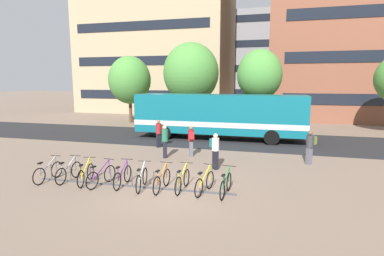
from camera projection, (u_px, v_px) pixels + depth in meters
ground at (173, 189)px, 11.90m from camera, size 200.00×200.00×0.00m
bus_lane_asphalt at (220, 139)px, 22.17m from camera, size 80.00×7.20×0.01m
city_bus at (220, 115)px, 21.92m from camera, size 12.03×2.62×3.20m
bike_rack at (132, 185)px, 12.13m from camera, size 8.22×0.36×0.70m
parked_bicycle_silver_0 at (48, 172)px, 12.82m from camera, size 0.52×1.72×0.99m
parked_bicycle_silver_1 at (69, 172)px, 12.81m from camera, size 0.52×1.72×0.99m
parked_bicycle_yellow_2 at (86, 174)px, 12.51m from camera, size 0.57×1.69×0.99m
parked_bicycle_purple_3 at (101, 176)px, 12.26m from camera, size 0.52×1.71×0.99m
parked_bicycle_purple_4 at (123, 177)px, 12.21m from camera, size 0.52×1.72×0.99m
parked_bicycle_silver_5 at (142, 179)px, 11.89m from camera, size 0.52×1.71×0.99m
parked_bicycle_orange_6 at (162, 181)px, 11.73m from camera, size 0.52×1.72×0.99m
parked_bicycle_yellow_7 at (182, 181)px, 11.68m from camera, size 0.52×1.72×0.99m
parked_bicycle_yellow_8 at (205, 183)px, 11.45m from camera, size 0.55×1.70×0.99m
parked_bicycle_green_9 at (226, 185)px, 11.22m from camera, size 0.52×1.72×0.99m
commuter_olive_pack_0 at (310, 145)px, 15.34m from camera, size 0.60×0.58×1.71m
commuter_black_pack_1 at (165, 139)px, 16.64m from camera, size 0.44×0.58×1.80m
commuter_red_pack_2 at (191, 139)px, 16.95m from camera, size 0.47×0.60×1.72m
commuter_olive_pack_3 at (159, 132)px, 19.31m from camera, size 0.57×0.60×1.75m
commuter_teal_pack_4 at (215, 148)px, 14.48m from camera, size 0.57×0.60×1.73m
street_tree_0 at (191, 73)px, 28.36m from camera, size 5.12×5.12×7.67m
street_tree_1 at (260, 75)px, 24.84m from camera, size 3.60×3.60×6.70m
street_tree_2 at (130, 80)px, 30.54m from camera, size 4.20×4.20×6.62m
building_left_wing at (160, 37)px, 43.55m from camera, size 19.60×13.88×20.67m
building_centre_block at (266, 61)px, 54.05m from camera, size 18.55×12.43×15.40m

